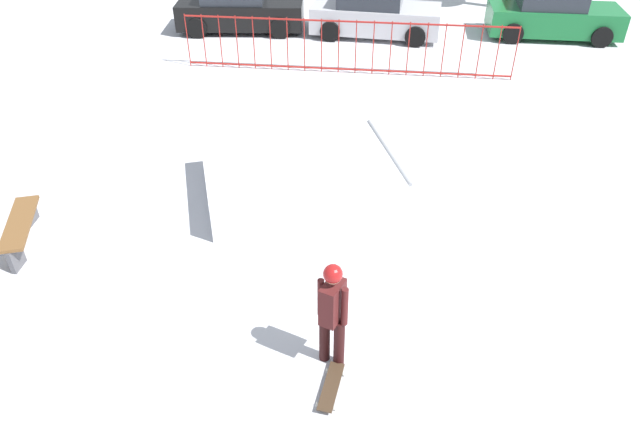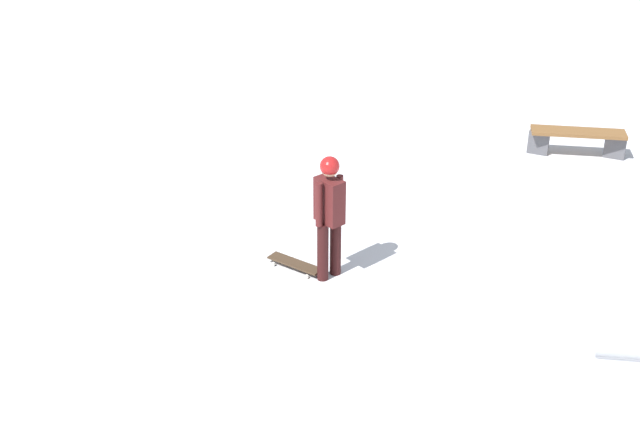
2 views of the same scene
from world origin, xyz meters
The scene contains 9 objects.
ground_plane centered at (0.00, 0.00, 0.00)m, with size 60.00×60.00×0.00m, color silver.
skate_ramp centered at (-0.26, 1.34, 0.32)m, with size 5.92×4.06×0.74m.
skater centered at (0.16, -3.06, 1.01)m, with size 0.41×0.44×1.73m.
skateboard centered at (0.18, -3.56, 0.08)m, with size 0.36×0.82×0.09m.
perimeter_fence centered at (0.00, 7.43, 0.77)m, with size 9.16×0.46×1.50m.
park_bench centered at (-5.34, -0.83, 0.36)m, with size 0.84×1.65×0.48m.
parked_car_black centered at (-3.70, 10.98, 0.72)m, with size 4.19×2.11×1.60m.
parked_car_silver centered at (0.77, 10.73, 0.72)m, with size 4.27×2.31×1.60m.
parked_car_green centered at (6.50, 11.03, 0.72)m, with size 4.18×2.09×1.60m.
Camera 1 is at (0.38, -8.49, 6.38)m, focal length 32.80 mm.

